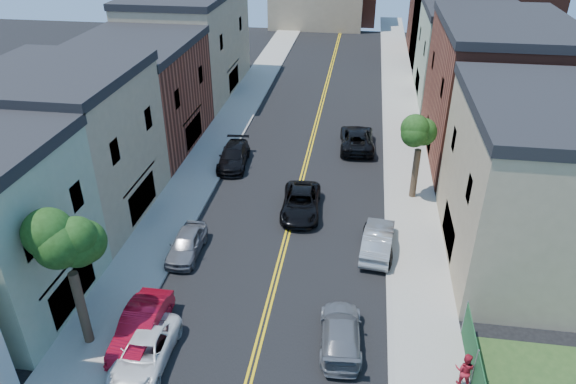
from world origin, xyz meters
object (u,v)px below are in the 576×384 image
at_px(white_pickup, 145,352).
at_px(black_suv_lane, 301,203).
at_px(grey_car_right, 341,333).
at_px(dark_car_right_far, 357,138).
at_px(grey_car_left, 187,244).
at_px(pedestrian_right, 465,370).
at_px(red_sedan, 141,326).
at_px(black_car_right, 378,240).
at_px(silver_car_right, 378,240).
at_px(black_car_left, 234,156).

bearing_deg(white_pickup, black_suv_lane, 68.18).
relative_size(grey_car_right, dark_car_right_far, 0.81).
bearing_deg(grey_car_left, pedestrian_right, -27.87).
xyz_separation_m(red_sedan, black_car_right, (11.00, 8.73, -0.02)).
distance_m(red_sedan, dark_car_right_far, 24.94).
bearing_deg(black_suv_lane, grey_car_right, -76.91).
relative_size(grey_car_right, black_suv_lane, 0.89).
bearing_deg(white_pickup, dark_car_right_far, 69.94).
distance_m(red_sedan, silver_car_right, 14.04).
height_order(grey_car_left, pedestrian_right, pedestrian_right).
bearing_deg(black_suv_lane, white_pickup, -114.25).
relative_size(black_car_right, dark_car_right_far, 0.77).
xyz_separation_m(white_pickup, black_car_right, (10.30, 10.11, 0.10)).
bearing_deg(dark_car_right_far, silver_car_right, 93.48).
distance_m(black_car_left, black_car_right, 14.73).
bearing_deg(grey_car_right, black_car_right, -106.06).
relative_size(black_car_left, grey_car_right, 1.09).
xyz_separation_m(red_sedan, grey_car_left, (0.00, 6.82, -0.07)).
relative_size(grey_car_left, black_car_left, 0.81).
height_order(black_suv_lane, pedestrian_right, pedestrian_right).
bearing_deg(grey_car_left, white_pickup, -85.84).
height_order(grey_car_right, black_car_right, black_car_right).
relative_size(grey_car_left, black_suv_lane, 0.79).
bearing_deg(red_sedan, grey_car_right, 6.17).
relative_size(black_car_right, silver_car_right, 0.94).
height_order(red_sedan, black_car_left, red_sedan).
bearing_deg(grey_car_left, black_suv_lane, 42.06).
relative_size(grey_car_right, silver_car_right, 0.99).
distance_m(black_car_left, grey_car_right, 19.80).
bearing_deg(grey_car_right, black_suv_lane, -77.33).
distance_m(black_car_left, dark_car_right_far, 10.38).
xyz_separation_m(white_pickup, pedestrian_right, (13.90, 0.71, 0.35)).
distance_m(white_pickup, dark_car_right_far, 26.00).
xyz_separation_m(grey_car_right, pedestrian_right, (5.30, -1.72, 0.33)).
distance_m(silver_car_right, dark_car_right_far, 14.52).
relative_size(black_car_left, pedestrian_right, 3.00).
bearing_deg(pedestrian_right, black_car_left, -35.65).
relative_size(red_sedan, grey_car_left, 1.14).
relative_size(red_sedan, grey_car_right, 1.01).
bearing_deg(dark_car_right_far, pedestrian_right, 99.30).
bearing_deg(silver_car_right, black_car_right, -84.26).
xyz_separation_m(white_pickup, black_car_left, (-0.70, 19.91, 0.09)).
height_order(white_pickup, dark_car_right_far, dark_car_right_far).
bearing_deg(black_car_left, white_pickup, -92.45).
xyz_separation_m(white_pickup, black_suv_lane, (5.30, 13.75, 0.08)).
distance_m(white_pickup, black_car_right, 14.44).
distance_m(black_car_left, pedestrian_right, 24.12).
bearing_deg(silver_car_right, pedestrian_right, 116.70).
relative_size(white_pickup, silver_car_right, 1.00).
bearing_deg(red_sedan, black_suv_lane, 63.87).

